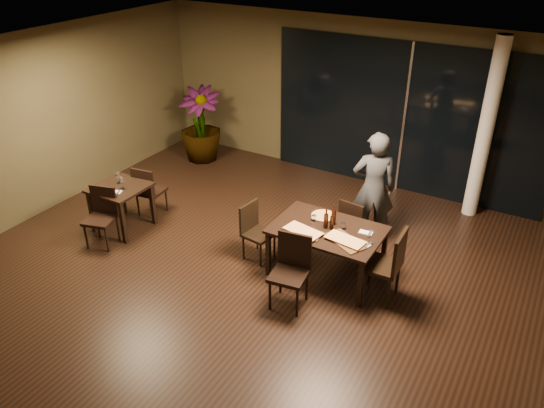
{
  "coord_description": "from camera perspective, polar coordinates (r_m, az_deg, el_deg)",
  "views": [
    {
      "loc": [
        3.46,
        -4.95,
        4.56
      ],
      "look_at": [
        0.26,
        0.55,
        1.05
      ],
      "focal_mm": 35.0,
      "sensor_mm": 36.0,
      "label": 1
    }
  ],
  "objects": [
    {
      "name": "chair_main_right",
      "position": [
        7.08,
        12.42,
        -6.1
      ],
      "size": [
        0.49,
        0.49,
        1.04
      ],
      "rotation": [
        0.0,
        0.0,
        -1.54
      ],
      "color": "black",
      "rests_on": "ground"
    },
    {
      "name": "window_panel",
      "position": [
        9.78,
        14.11,
        8.85
      ],
      "size": [
        5.0,
        0.06,
        2.7
      ],
      "primitive_type": "cube",
      "color": "black",
      "rests_on": "ground"
    },
    {
      "name": "bottle_c",
      "position": [
        7.35,
        6.65,
        -1.13
      ],
      "size": [
        0.07,
        0.07,
        0.31
      ],
      "primitive_type": null,
      "color": "black",
      "rests_on": "main_table"
    },
    {
      "name": "tumbler_right",
      "position": [
        7.32,
        7.65,
        -2.34
      ],
      "size": [
        0.07,
        0.07,
        0.09
      ],
      "primitive_type": "cylinder",
      "color": "white",
      "rests_on": "main_table"
    },
    {
      "name": "tumbler_left",
      "position": [
        7.47,
        4.51,
        -1.5
      ],
      "size": [
        0.07,
        0.07,
        0.08
      ],
      "primitive_type": "cylinder",
      "color": "white",
      "rests_on": "main_table"
    },
    {
      "name": "main_table",
      "position": [
        7.36,
        5.98,
        -3.15
      ],
      "size": [
        1.5,
        1.0,
        0.75
      ],
      "color": "black",
      "rests_on": "ground"
    },
    {
      "name": "pizza_board_left",
      "position": [
        7.2,
        3.36,
        -3.06
      ],
      "size": [
        0.53,
        0.28,
        0.01
      ],
      "primitive_type": "cube",
      "rotation": [
        0.0,
        0.0,
        0.03
      ],
      "color": "#402514",
      "rests_on": "main_table"
    },
    {
      "name": "chair_main_left",
      "position": [
        7.8,
        -1.88,
        -2.62
      ],
      "size": [
        0.45,
        0.45,
        0.87
      ],
      "rotation": [
        0.0,
        0.0,
        1.44
      ],
      "color": "black",
      "rests_on": "ground"
    },
    {
      "name": "pizza_board_right",
      "position": [
        7.06,
        7.87,
        -3.98
      ],
      "size": [
        0.64,
        0.52,
        0.01
      ],
      "primitive_type": "cube",
      "rotation": [
        0.0,
        0.0,
        -0.49
      ],
      "color": "#452A16",
      "rests_on": "main_table"
    },
    {
      "name": "bottle_b",
      "position": [
        7.26,
        6.47,
        -1.77
      ],
      "size": [
        0.06,
        0.06,
        0.26
      ],
      "primitive_type": null,
      "color": "black",
      "rests_on": "main_table"
    },
    {
      "name": "oblong_pizza_left",
      "position": [
        7.19,
        3.36,
        -2.95
      ],
      "size": [
        0.54,
        0.34,
        0.02
      ],
      "primitive_type": null,
      "rotation": [
        0.0,
        0.0,
        -0.2
      ],
      "color": "maroon",
      "rests_on": "pizza_board_left"
    },
    {
      "name": "side_table",
      "position": [
        8.79,
        -16.01,
        1.09
      ],
      "size": [
        0.8,
        0.8,
        0.75
      ],
      "color": "black",
      "rests_on": "ground"
    },
    {
      "name": "round_pizza",
      "position": [
        7.6,
        5.53,
        -1.28
      ],
      "size": [
        0.33,
        0.33,
        0.01
      ],
      "primitive_type": "cylinder",
      "color": "#C44415",
      "rests_on": "main_table"
    },
    {
      "name": "chair_side_far",
      "position": [
        9.09,
        -13.23,
        1.58
      ],
      "size": [
        0.47,
        0.47,
        0.91
      ],
      "rotation": [
        0.0,
        0.0,
        3.27
      ],
      "color": "black",
      "rests_on": "ground"
    },
    {
      "name": "napkin_near",
      "position": [
        7.04,
        9.83,
        -4.27
      ],
      "size": [
        0.2,
        0.15,
        0.01
      ],
      "primitive_type": "cube",
      "rotation": [
        0.0,
        0.0,
        -0.29
      ],
      "color": "white",
      "rests_on": "main_table"
    },
    {
      "name": "ceiling",
      "position": [
        6.23,
        -4.77,
        14.49
      ],
      "size": [
        8.0,
        8.0,
        0.04
      ],
      "primitive_type": "cube",
      "color": "silver",
      "rests_on": "wall_back"
    },
    {
      "name": "side_napkin",
      "position": [
        8.56,
        -16.49,
        1.24
      ],
      "size": [
        0.21,
        0.17,
        0.01
      ],
      "primitive_type": "cube",
      "rotation": [
        0.0,
        0.0,
        0.38
      ],
      "color": "white",
      "rests_on": "side_table"
    },
    {
      "name": "chair_main_far",
      "position": [
        8.04,
        8.72,
        -1.98
      ],
      "size": [
        0.44,
        0.44,
        0.86
      ],
      "rotation": [
        0.0,
        0.0,
        3.02
      ],
      "color": "black",
      "rests_on": "ground"
    },
    {
      "name": "napkin_far",
      "position": [
        7.29,
        10.05,
        -3.05
      ],
      "size": [
        0.19,
        0.12,
        0.01
      ],
      "primitive_type": "cube",
      "rotation": [
        0.0,
        0.0,
        0.09
      ],
      "color": "white",
      "rests_on": "main_table"
    },
    {
      "name": "column",
      "position": [
        9.18,
        21.98,
        7.3
      ],
      "size": [
        0.24,
        0.24,
        3.0
      ],
      "primitive_type": "cylinder",
      "color": "white",
      "rests_on": "ground"
    },
    {
      "name": "wine_glass_a",
      "position": [
        8.81,
        -16.21,
        2.72
      ],
      "size": [
        0.08,
        0.08,
        0.19
      ],
      "primitive_type": null,
      "color": "white",
      "rests_on": "side_table"
    },
    {
      "name": "chair_main_near",
      "position": [
        6.89,
        2.09,
        -6.73
      ],
      "size": [
        0.51,
        0.51,
        0.98
      ],
      "rotation": [
        0.0,
        0.0,
        0.14
      ],
      "color": "black",
      "rests_on": "ground"
    },
    {
      "name": "diner",
      "position": [
        8.16,
        10.86,
        1.68
      ],
      "size": [
        0.72,
        0.62,
        1.8
      ],
      "primitive_type": "imported",
      "rotation": [
        0.0,
        0.0,
        3.56
      ],
      "color": "#2B2E30",
      "rests_on": "ground"
    },
    {
      "name": "wine_glass_b",
      "position": [
        8.61,
        -15.83,
        2.18
      ],
      "size": [
        0.09,
        0.09,
        0.19
      ],
      "primitive_type": null,
      "color": "white",
      "rests_on": "side_table"
    },
    {
      "name": "potted_plant",
      "position": [
        11.03,
        -7.71,
        8.46
      ],
      "size": [
        1.07,
        1.07,
        1.52
      ],
      "primitive_type": "imported",
      "rotation": [
        0.0,
        0.0,
        0.36
      ],
      "color": "#1F4617",
      "rests_on": "ground"
    },
    {
      "name": "oblong_pizza_right",
      "position": [
        7.05,
        7.88,
        -3.87
      ],
      "size": [
        0.53,
        0.3,
        0.02
      ],
      "primitive_type": null,
      "rotation": [
        0.0,
        0.0,
        -0.14
      ],
      "color": "maroon",
      "rests_on": "pizza_board_right"
    },
    {
      "name": "wall_left",
      "position": [
        9.5,
        -25.14,
        7.32
      ],
      "size": [
        0.1,
        8.0,
        3.0
      ],
      "primitive_type": "cube",
      "color": "#453D24",
      "rests_on": "ground"
    },
    {
      "name": "chair_side_near",
      "position": [
        8.54,
        -17.82,
        -0.92
      ],
      "size": [
        0.53,
        0.53,
        0.92
      ],
      "rotation": [
        0.0,
        0.0,
        0.28
      ],
      "color": "black",
      "rests_on": "ground"
    },
    {
      "name": "bottle_a",
      "position": [
        7.27,
        5.84,
        -1.57
      ],
      "size": [
        0.06,
        0.06,
        0.29
      ],
      "primitive_type": null,
      "color": "black",
      "rests_on": "main_table"
    },
    {
      "name": "ground",
      "position": [
        7.56,
        -3.84,
        -8.26
      ],
      "size": [
        8.0,
        8.0,
        0.0
      ],
      "primitive_type": "plane",
      "color": "black",
      "rests_on": "ground"
    },
    {
      "name": "wall_back",
      "position": [
        10.11,
        8.9,
        10.92
      ],
      "size": [
        8.0,
        0.1,
        3.0
      ],
      "primitive_type": "cube",
      "color": "#453D24",
      "rests_on": "ground"
    }
  ]
}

